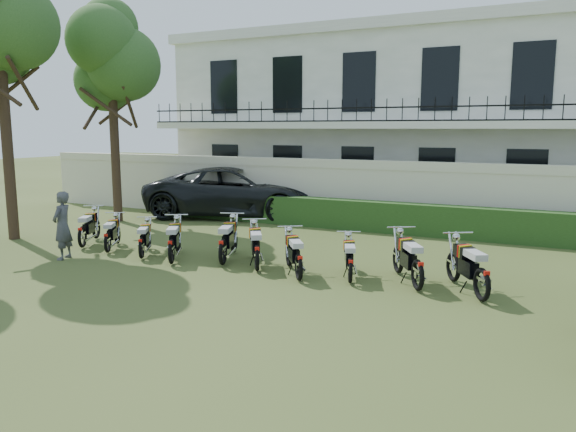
% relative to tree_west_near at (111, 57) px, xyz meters
% --- Properties ---
extents(ground, '(100.00, 100.00, 0.00)m').
position_rel_tree_west_near_xyz_m(ground, '(8.96, -5.00, -5.89)').
color(ground, '#3C4A1D').
rests_on(ground, ground).
extents(perimeter_wall, '(30.00, 0.35, 2.30)m').
position_rel_tree_west_near_xyz_m(perimeter_wall, '(8.96, 3.00, -4.72)').
color(perimeter_wall, beige).
rests_on(perimeter_wall, ground).
extents(hedge, '(18.00, 0.60, 1.00)m').
position_rel_tree_west_near_xyz_m(hedge, '(9.96, 2.20, -5.39)').
color(hedge, '#213F16').
rests_on(hedge, ground).
extents(building, '(20.40, 9.60, 7.40)m').
position_rel_tree_west_near_xyz_m(building, '(8.96, 8.96, -2.18)').
color(building, white).
rests_on(building, ground).
extents(tree_west_near, '(3.40, 3.20, 7.90)m').
position_rel_tree_west_near_xyz_m(tree_west_near, '(0.00, 0.00, 0.00)').
color(tree_west_near, '#473323').
rests_on(tree_west_near, ground).
extents(motorcycle_0, '(1.02, 1.75, 1.06)m').
position_rel_tree_west_near_xyz_m(motorcycle_0, '(2.46, -4.10, -5.40)').
color(motorcycle_0, black).
rests_on(motorcycle_0, ground).
extents(motorcycle_1, '(0.98, 1.56, 0.96)m').
position_rel_tree_west_near_xyz_m(motorcycle_1, '(3.58, -4.27, -5.44)').
color(motorcycle_1, black).
rests_on(motorcycle_1, ground).
extents(motorcycle_2, '(0.99, 1.53, 0.95)m').
position_rel_tree_west_near_xyz_m(motorcycle_2, '(4.88, -4.41, -5.45)').
color(motorcycle_2, black).
rests_on(motorcycle_2, ground).
extents(motorcycle_3, '(1.09, 1.76, 1.08)m').
position_rel_tree_west_near_xyz_m(motorcycle_3, '(5.95, -4.53, -5.39)').
color(motorcycle_3, black).
rests_on(motorcycle_3, ground).
extents(motorcycle_4, '(0.92, 1.98, 1.13)m').
position_rel_tree_west_near_xyz_m(motorcycle_4, '(7.16, -4.05, -5.37)').
color(motorcycle_4, black).
rests_on(motorcycle_4, ground).
extents(motorcycle_5, '(1.14, 1.72, 1.08)m').
position_rel_tree_west_near_xyz_m(motorcycle_5, '(8.21, -4.19, -5.39)').
color(motorcycle_5, black).
rests_on(motorcycle_5, ground).
extents(motorcycle_6, '(1.20, 1.61, 1.05)m').
position_rel_tree_west_near_xyz_m(motorcycle_6, '(9.47, -4.52, -5.41)').
color(motorcycle_6, black).
rests_on(motorcycle_6, ground).
extents(motorcycle_7, '(0.82, 1.67, 0.97)m').
position_rel_tree_west_near_xyz_m(motorcycle_7, '(10.56, -4.18, -5.44)').
color(motorcycle_7, black).
rests_on(motorcycle_7, ground).
extents(motorcycle_8, '(1.18, 1.84, 1.14)m').
position_rel_tree_west_near_xyz_m(motorcycle_8, '(12.03, -4.12, -5.36)').
color(motorcycle_8, black).
rests_on(motorcycle_8, ground).
extents(motorcycle_9, '(1.21, 1.85, 1.15)m').
position_rel_tree_west_near_xyz_m(motorcycle_9, '(13.34, -4.30, -5.36)').
color(motorcycle_9, black).
rests_on(motorcycle_9, ground).
extents(suv, '(7.50, 5.04, 1.91)m').
position_rel_tree_west_near_xyz_m(suv, '(3.31, 2.90, -4.93)').
color(suv, black).
rests_on(suv, ground).
extents(inspector, '(0.59, 0.74, 1.78)m').
position_rel_tree_west_near_xyz_m(inspector, '(3.01, -5.26, -5.00)').
color(inspector, '#545358').
rests_on(inspector, ground).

